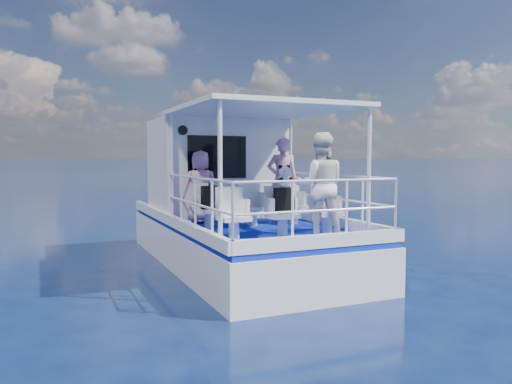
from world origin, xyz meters
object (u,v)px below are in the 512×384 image
at_px(passenger_stbd_aft, 320,186).
at_px(passenger_port_fwd, 201,187).
at_px(panda, 284,176).
at_px(backpack_center, 283,201).

bearing_deg(passenger_stbd_aft, passenger_port_fwd, -40.84).
xyz_separation_m(passenger_port_fwd, passenger_stbd_aft, (1.23, -2.64, 0.13)).
height_order(passenger_stbd_aft, panda, passenger_stbd_aft).
bearing_deg(panda, passenger_port_fwd, 111.08).
distance_m(passenger_stbd_aft, backpack_center, 0.71).
distance_m(backpack_center, panda, 0.42).
distance_m(passenger_port_fwd, panda, 2.30).
distance_m(passenger_port_fwd, backpack_center, 2.28).
distance_m(passenger_port_fwd, passenger_stbd_aft, 2.91).
xyz_separation_m(passenger_stbd_aft, backpack_center, (-0.42, 0.51, -0.27)).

